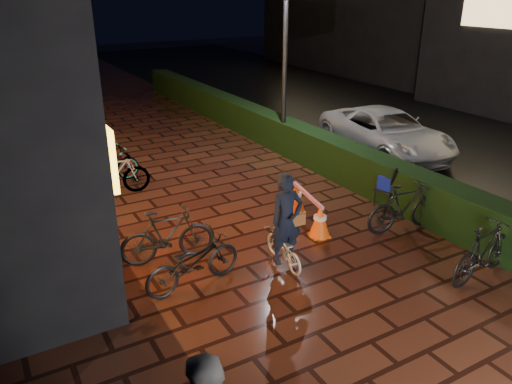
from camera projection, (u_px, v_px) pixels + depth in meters
ground at (331, 278)px, 8.88m from camera, size 80.00×80.00×0.00m
asphalt_road at (450, 138)px, 17.03m from camera, size 11.00×60.00×0.01m
hedge at (262, 125)px, 16.61m from camera, size 0.70×20.00×1.00m
van at (386, 132)px, 15.22m from camera, size 2.67×4.97×1.33m
lamp_post_hedge at (285, 59)px, 14.30m from camera, size 0.49×0.21×5.17m
lamp_post_sf at (38, 48)px, 13.72m from camera, size 0.56×0.25×5.86m
cyclist at (285, 233)px, 9.02m from camera, size 0.67×1.30×1.82m
traffic_barrier at (307, 208)px, 10.80m from camera, size 0.71×1.72×0.70m
cart_assembly at (389, 184)px, 11.56m from camera, size 0.66×0.70×1.08m
parked_bikes_storefront at (139, 203)px, 10.69m from camera, size 1.94×6.44×1.06m
parked_bikes_hedge at (440, 227)px, 9.55m from camera, size 1.99×2.79×1.06m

